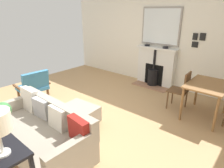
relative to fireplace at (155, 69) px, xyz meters
name	(u,v)px	position (x,y,z in m)	size (l,w,h in m)	color
ground_plane	(77,119)	(2.79, -0.23, -0.50)	(5.97, 6.04, 0.01)	tan
wall_left	(154,36)	(-0.19, -0.23, 0.90)	(0.12, 6.04, 2.79)	silver
fireplace	(155,69)	(0.00, 0.00, 0.00)	(0.55, 1.19, 1.12)	#93664C
mirror_over_mantel	(161,26)	(-0.11, 0.00, 1.18)	(0.04, 1.13, 1.00)	gray
mantel_bowl_near	(147,45)	(-0.01, -0.33, 0.65)	(0.14, 0.14, 0.05)	black
mantel_bowl_far	(166,47)	(-0.01, 0.25, 0.65)	(0.16, 0.16, 0.05)	black
sofa	(42,132)	(3.75, 0.11, -0.14)	(0.85, 1.84, 0.84)	#B2B2B7
ottoman	(78,115)	(2.93, -0.01, -0.25)	(0.63, 0.70, 0.40)	#B2B2B7
armchair_accent	(34,85)	(2.94, -1.57, -0.04)	(0.71, 0.64, 0.82)	brown
dining_table	(207,89)	(1.01, 1.69, 0.13)	(0.99, 0.72, 0.73)	olive
dining_chair_near_fireplace	(182,88)	(1.00, 1.20, 0.01)	(0.43, 0.43, 0.87)	brown
photo_gallery_row	(198,39)	(-0.12, 1.03, 0.93)	(0.02, 0.30, 0.36)	black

